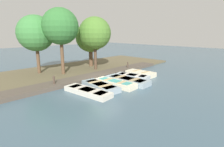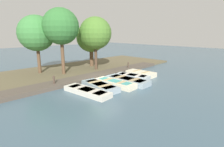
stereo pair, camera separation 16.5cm
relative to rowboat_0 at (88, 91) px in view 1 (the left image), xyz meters
The scene contains 15 objects.
ground_plane 3.28m from the rowboat_0, 114.33° to the left, with size 80.00×80.00×0.00m, color #425B6B.
shore_bank 7.02m from the rowboat_0, 154.83° to the left, with size 8.00×24.00×0.18m.
dock_walkway 4.16m from the rowboat_0, 134.17° to the left, with size 1.58×17.02×0.26m.
rowboat_0 is the anchor object (origin of this frame).
rowboat_1 1.30m from the rowboat_0, 99.58° to the left, with size 3.25×1.46×0.38m.
rowboat_2 2.47m from the rowboat_0, 88.03° to the left, with size 3.34×1.25×0.41m.
rowboat_3 3.70m from the rowboat_0, 86.40° to the left, with size 3.63×1.42×0.41m.
rowboat_4 5.03m from the rowboat_0, 93.34° to the left, with size 2.99×1.68×0.37m.
rowboat_5 6.38m from the rowboat_0, 93.53° to the left, with size 2.65×1.27×0.42m.
mooring_post_near 2.92m from the rowboat_0, 164.19° to the right, with size 0.14×0.14×0.85m.
mooring_post_far 7.99m from the rowboat_0, 110.52° to the left, with size 0.14×0.14×0.85m.
park_tree_far_left 8.11m from the rowboat_0, behind, with size 3.16×3.16×5.33m.
park_tree_left 6.95m from the rowboat_0, 164.60° to the left, with size 3.11×3.11×5.88m.
park_tree_center 7.71m from the rowboat_0, 134.99° to the left, with size 3.14×3.14×5.32m.
park_tree_right 9.20m from the rowboat_0, 139.21° to the left, with size 3.15×3.15×4.88m.
Camera 1 is at (9.80, -9.47, 3.81)m, focal length 28.00 mm.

